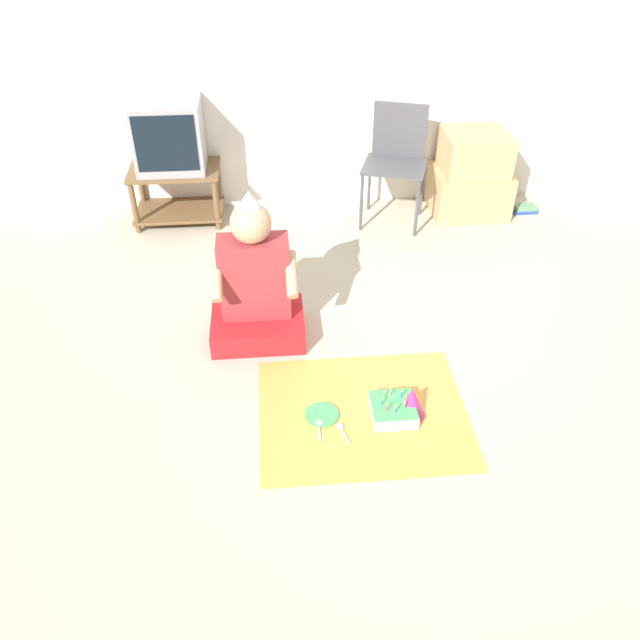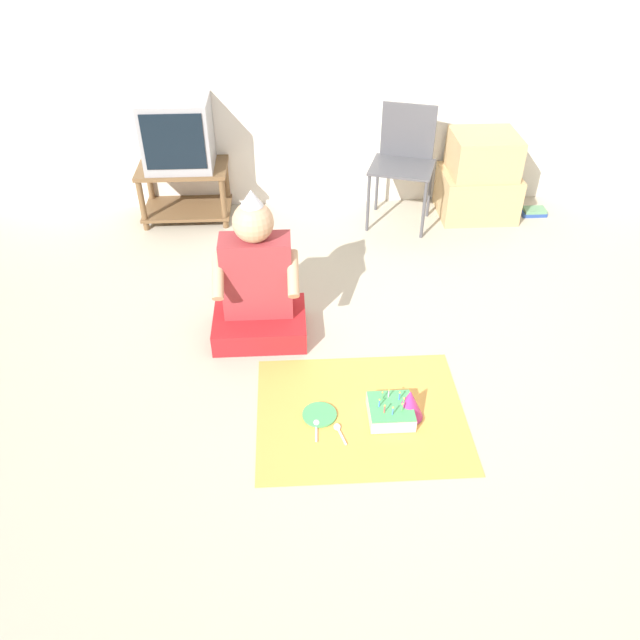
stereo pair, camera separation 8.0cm
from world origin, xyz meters
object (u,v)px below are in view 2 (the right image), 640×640
(folding_chair, at_px, (404,156))
(paper_plate, at_px, (319,415))
(cardboard_box_stack, at_px, (480,178))
(birthday_cake, at_px, (391,411))
(book_pile, at_px, (534,212))
(tv, at_px, (177,134))
(person_seated, at_px, (258,287))
(party_hat_blue, at_px, (409,403))

(folding_chair, bearing_deg, paper_plate, -109.49)
(cardboard_box_stack, height_order, birthday_cake, cardboard_box_stack)
(paper_plate, bearing_deg, cardboard_box_stack, 57.84)
(cardboard_box_stack, distance_m, book_pile, 0.54)
(book_pile, height_order, paper_plate, book_pile)
(book_pile, bearing_deg, paper_plate, -130.88)
(cardboard_box_stack, bearing_deg, paper_plate, -122.16)
(cardboard_box_stack, bearing_deg, tv, 178.48)
(folding_chair, distance_m, book_pile, 1.18)
(cardboard_box_stack, relative_size, person_seated, 0.70)
(folding_chair, relative_size, birthday_cake, 3.83)
(tv, relative_size, folding_chair, 0.57)
(cardboard_box_stack, xyz_separation_m, person_seated, (-1.67, -1.42, 0.02))
(tv, height_order, party_hat_blue, tv)
(tv, xyz_separation_m, party_hat_blue, (1.36, -2.23, -0.58))
(folding_chair, relative_size, person_seated, 0.94)
(tv, bearing_deg, birthday_cake, -60.56)
(tv, xyz_separation_m, person_seated, (0.59, -1.48, -0.35))
(tv, xyz_separation_m, cardboard_box_stack, (2.26, -0.06, -0.37))
(cardboard_box_stack, bearing_deg, birthday_cake, -114.46)
(cardboard_box_stack, relative_size, birthday_cake, 2.85)
(tv, bearing_deg, paper_plate, -67.72)
(person_seated, relative_size, party_hat_blue, 5.40)
(person_seated, bearing_deg, tv, 111.69)
(tv, bearing_deg, person_seated, -68.31)
(tv, distance_m, person_seated, 1.64)
(folding_chair, height_order, birthday_cake, folding_chair)
(person_seated, bearing_deg, book_pile, 32.83)
(cardboard_box_stack, distance_m, paper_plate, 2.55)
(folding_chair, bearing_deg, book_pile, -0.20)
(book_pile, distance_m, birthday_cake, 2.58)
(party_hat_blue, bearing_deg, cardboard_box_stack, 67.53)
(person_seated, distance_m, birthday_cake, 1.05)
(folding_chair, bearing_deg, person_seated, -127.52)
(cardboard_box_stack, relative_size, paper_plate, 3.64)
(tv, relative_size, birthday_cake, 2.19)
(tv, relative_size, cardboard_box_stack, 0.77)
(birthday_cake, relative_size, party_hat_blue, 1.33)
(person_seated, distance_m, paper_plate, 0.85)
(folding_chair, xyz_separation_m, birthday_cake, (-0.38, -2.13, -0.47))
(book_pile, bearing_deg, folding_chair, 179.80)
(folding_chair, relative_size, party_hat_blue, 5.10)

